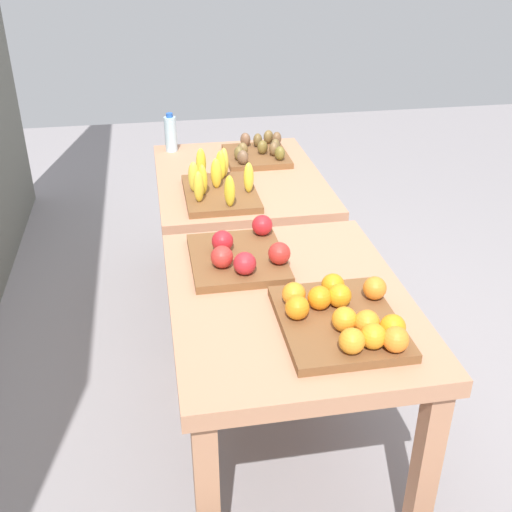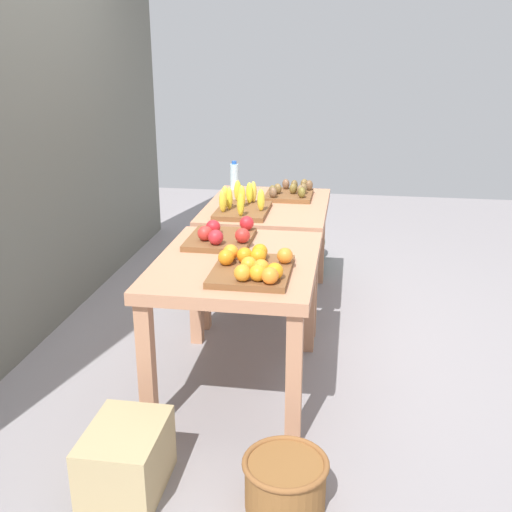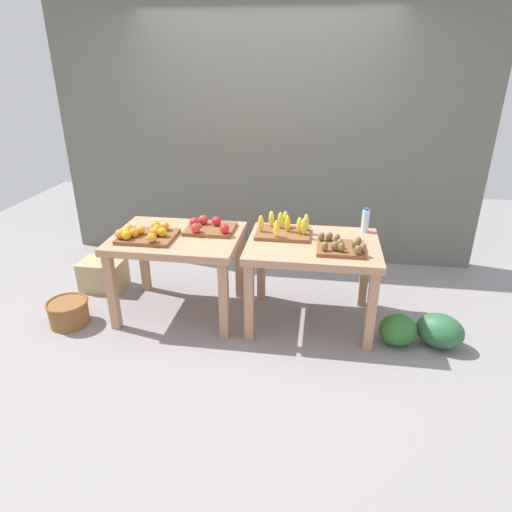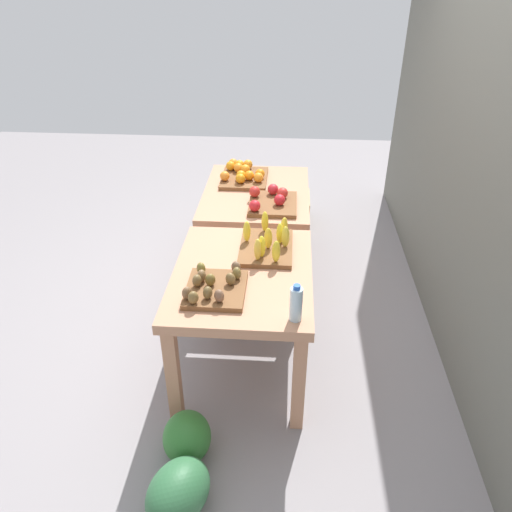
% 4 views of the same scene
% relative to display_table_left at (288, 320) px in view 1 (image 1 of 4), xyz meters
% --- Properties ---
extents(ground_plane, '(8.00, 8.00, 0.00)m').
position_rel_display_table_left_xyz_m(ground_plane, '(0.56, 0.00, -0.62)').
color(ground_plane, gray).
extents(display_table_left, '(1.04, 0.80, 0.72)m').
position_rel_display_table_left_xyz_m(display_table_left, '(0.00, 0.00, 0.00)').
color(display_table_left, tan).
rests_on(display_table_left, ground_plane).
extents(display_table_right, '(1.04, 0.80, 0.72)m').
position_rel_display_table_left_xyz_m(display_table_right, '(1.12, 0.00, 0.00)').
color(display_table_right, tan).
rests_on(display_table_right, ground_plane).
extents(orange_bin, '(0.46, 0.38, 0.11)m').
position_rel_display_table_left_xyz_m(orange_bin, '(-0.22, -0.12, 0.15)').
color(orange_bin, brown).
rests_on(orange_bin, display_table_left).
extents(apple_bin, '(0.41, 0.36, 0.11)m').
position_rel_display_table_left_xyz_m(apple_bin, '(0.24, 0.13, 0.14)').
color(apple_bin, brown).
rests_on(apple_bin, display_table_left).
extents(banana_crate, '(0.44, 0.32, 0.17)m').
position_rel_display_table_left_xyz_m(banana_crate, '(0.88, 0.13, 0.15)').
color(banana_crate, brown).
rests_on(banana_crate, display_table_right).
extents(kiwi_bin, '(0.37, 0.33, 0.10)m').
position_rel_display_table_left_xyz_m(kiwi_bin, '(1.33, -0.13, 0.14)').
color(kiwi_bin, brown).
rests_on(kiwi_bin, display_table_right).
extents(water_bottle, '(0.06, 0.06, 0.21)m').
position_rel_display_table_left_xyz_m(water_bottle, '(1.54, 0.31, 0.20)').
color(water_bottle, silver).
rests_on(water_bottle, display_table_right).
extents(watermelon_pile, '(0.69, 0.40, 0.27)m').
position_rel_display_table_left_xyz_m(watermelon_pile, '(2.00, -0.22, -0.49)').
color(watermelon_pile, '#2E653C').
rests_on(watermelon_pile, ground_plane).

